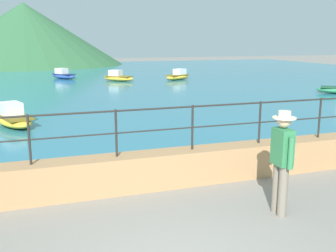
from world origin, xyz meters
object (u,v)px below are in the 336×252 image
at_px(boat_2, 118,77).
at_px(boat_4, 178,76).
at_px(boat_0, 13,118).
at_px(boat_3, 63,75).
at_px(person_walking, 282,158).

xyz_separation_m(boat_2, boat_4, (4.30, -0.37, 0.00)).
height_order(boat_0, boat_3, same).
distance_m(person_walking, boat_2, 21.99).
bearing_deg(boat_3, person_walking, -86.22).
xyz_separation_m(person_walking, boat_2, (1.84, 21.91, -0.65)).
height_order(boat_3, boat_4, same).
height_order(person_walking, boat_0, person_walking).
relative_size(boat_0, boat_3, 1.03).
distance_m(boat_0, boat_2, 14.76).
relative_size(boat_3, boat_4, 0.99).
relative_size(boat_2, boat_3, 0.95).
xyz_separation_m(boat_2, boat_3, (-3.48, 3.01, 0.00)).
height_order(boat_2, boat_4, same).
bearing_deg(boat_4, boat_2, 175.14).
xyz_separation_m(person_walking, boat_0, (-4.48, 8.56, -0.65)).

